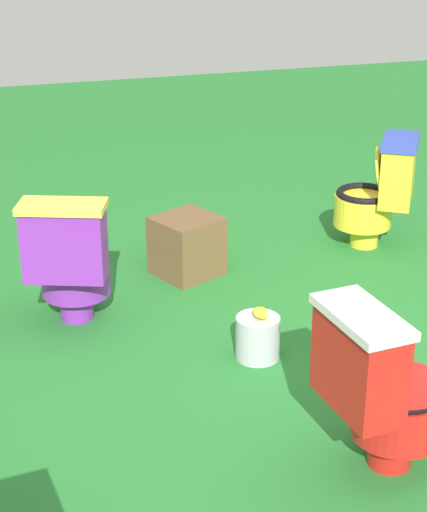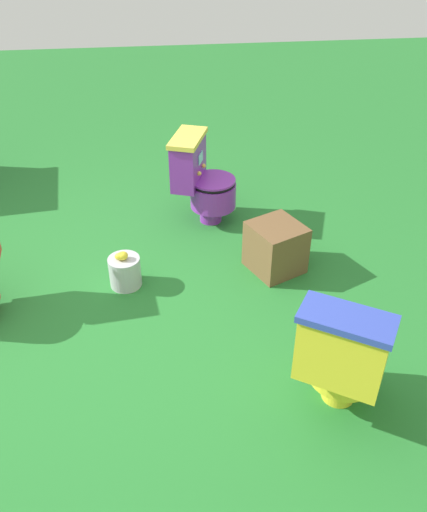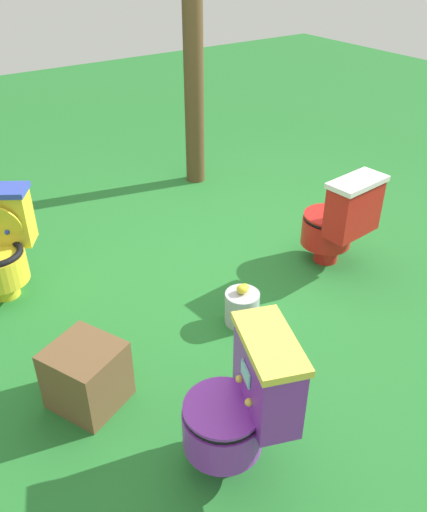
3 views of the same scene
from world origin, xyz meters
The scene contains 5 objects.
ground centered at (0.00, 0.00, 0.00)m, with size 14.00×14.00×0.00m, color #26752D.
toilet_yellow centered at (1.50, -0.82, 0.37)m, with size 0.60×0.63×0.73m.
toilet_purple centered at (1.00, 1.21, 0.37)m, with size 0.60×0.55×0.73m.
small_crate centered at (1.45, 0.46, 0.18)m, with size 0.35×0.34×0.36m, color brown.
lemon_bucket centered at (0.37, 0.39, 0.12)m, with size 0.22×0.22×0.28m.
Camera 2 is at (0.62, -2.65, 2.34)m, focal length 37.84 mm.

